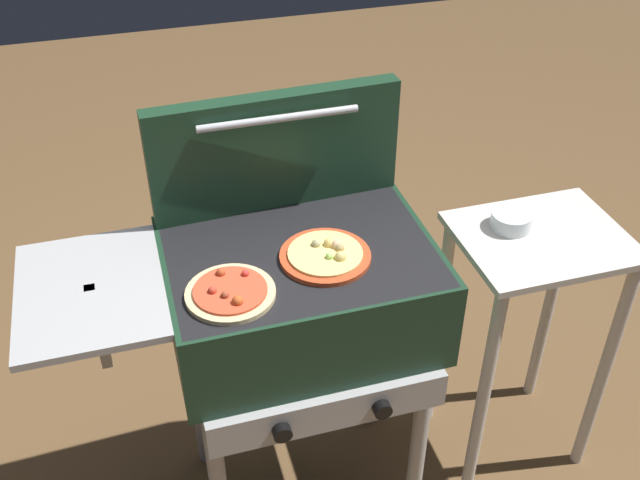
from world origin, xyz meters
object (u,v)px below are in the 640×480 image
at_px(pizza_cheese, 326,255).
at_px(prep_table, 528,304).
at_px(pizza_pepperoni, 230,292).
at_px(topping_bowl_near, 511,221).
at_px(grill, 295,299).

bearing_deg(pizza_cheese, prep_table, 4.32).
bearing_deg(pizza_pepperoni, topping_bowl_near, 12.51).
distance_m(grill, prep_table, 0.70).
distance_m(prep_table, topping_bowl_near, 0.27).
bearing_deg(topping_bowl_near, pizza_pepperoni, -167.49).
height_order(pizza_pepperoni, prep_table, pizza_pepperoni).
bearing_deg(topping_bowl_near, prep_table, -41.07).
distance_m(grill, topping_bowl_near, 0.62).
height_order(grill, prep_table, grill).
bearing_deg(prep_table, pizza_pepperoni, -172.25).
xyz_separation_m(grill, pizza_cheese, (0.06, -0.04, 0.15)).
distance_m(grill, pizza_pepperoni, 0.26).
bearing_deg(prep_table, pizza_cheese, -175.68).
bearing_deg(pizza_cheese, topping_bowl_near, 10.84).
bearing_deg(pizza_cheese, pizza_pepperoni, -163.75).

